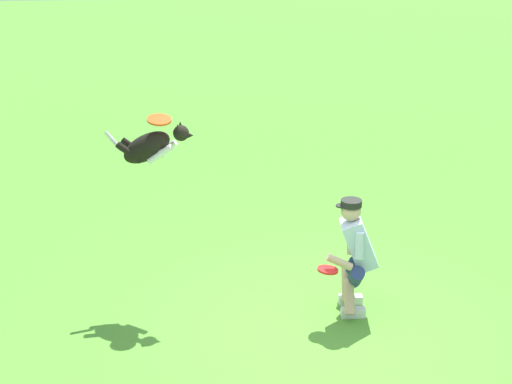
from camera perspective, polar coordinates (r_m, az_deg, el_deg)
ground_plane at (r=7.88m, az=4.80°, el=-10.70°), size 60.00×60.00×0.00m
person at (r=8.00m, az=7.56°, el=-4.59°), size 0.60×0.65×1.29m
dog at (r=8.03m, az=-8.03°, el=3.46°), size 0.97×0.40×0.55m
frisbee_flying at (r=7.89m, az=-7.41°, el=5.50°), size 0.31×0.31×0.08m
frisbee_held at (r=7.80m, az=5.50°, el=-5.94°), size 0.31×0.31×0.05m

